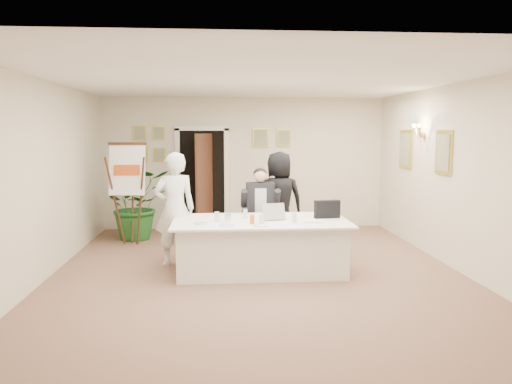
{
  "coord_description": "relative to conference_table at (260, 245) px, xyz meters",
  "views": [
    {
      "loc": [
        -0.57,
        -7.21,
        2.06
      ],
      "look_at": [
        0.03,
        0.6,
        1.13
      ],
      "focal_mm": 35.0,
      "sensor_mm": 36.0,
      "label": 1
    }
  ],
  "objects": [
    {
      "name": "floor",
      "position": [
        -0.06,
        -0.03,
        -0.39
      ],
      "size": [
        7.0,
        7.0,
        0.0
      ],
      "primitive_type": "plane",
      "color": "brown",
      "rests_on": "ground"
    },
    {
      "name": "ceiling",
      "position": [
        -0.06,
        -0.03,
        2.41
      ],
      "size": [
        6.0,
        7.0,
        0.02
      ],
      "primitive_type": "cube",
      "color": "white",
      "rests_on": "wall_back"
    },
    {
      "name": "wall_back",
      "position": [
        -0.06,
        3.47,
        1.01
      ],
      "size": [
        6.0,
        0.1,
        2.8
      ],
      "primitive_type": "cube",
      "color": "#F3EFCD",
      "rests_on": "floor"
    },
    {
      "name": "wall_front",
      "position": [
        -0.06,
        -3.53,
        1.01
      ],
      "size": [
        6.0,
        0.1,
        2.8
      ],
      "primitive_type": "cube",
      "color": "#F3EFCD",
      "rests_on": "floor"
    },
    {
      "name": "wall_left",
      "position": [
        -3.06,
        -0.03,
        1.01
      ],
      "size": [
        0.1,
        7.0,
        2.8
      ],
      "primitive_type": "cube",
      "color": "#F3EFCD",
      "rests_on": "floor"
    },
    {
      "name": "wall_right",
      "position": [
        2.94,
        -0.03,
        1.01
      ],
      "size": [
        0.1,
        7.0,
        2.8
      ],
      "primitive_type": "cube",
      "color": "#F3EFCD",
      "rests_on": "floor"
    },
    {
      "name": "doorway",
      "position": [
        -0.94,
        3.29,
        0.65
      ],
      "size": [
        1.14,
        0.86,
        2.2
      ],
      "color": "black",
      "rests_on": "floor"
    },
    {
      "name": "pictures_back_wall",
      "position": [
        -0.86,
        3.44,
        1.46
      ],
      "size": [
        3.4,
        0.06,
        0.8
      ],
      "primitive_type": null,
      "color": "gold",
      "rests_on": "wall_back"
    },
    {
      "name": "pictures_right_wall",
      "position": [
        2.91,
        1.17,
        1.36
      ],
      "size": [
        0.06,
        2.2,
        0.8
      ],
      "primitive_type": null,
      "color": "gold",
      "rests_on": "wall_right"
    },
    {
      "name": "wall_sconce",
      "position": [
        2.84,
        1.17,
        1.71
      ],
      "size": [
        0.2,
        0.3,
        0.24
      ],
      "primitive_type": null,
      "color": "gold",
      "rests_on": "wall_right"
    },
    {
      "name": "conference_table",
      "position": [
        0.0,
        0.0,
        0.0
      ],
      "size": [
        2.58,
        1.38,
        0.78
      ],
      "color": "white",
      "rests_on": "floor"
    },
    {
      "name": "seated_man",
      "position": [
        0.08,
        1.03,
        0.35
      ],
      "size": [
        0.79,
        0.82,
        1.49
      ],
      "primitive_type": null,
      "rotation": [
        0.0,
        0.0,
        -0.25
      ],
      "color": "black",
      "rests_on": "floor"
    },
    {
      "name": "flip_chart",
      "position": [
        -2.23,
        1.89,
        0.46
      ],
      "size": [
        0.65,
        0.42,
        1.85
      ],
      "color": "#341A10",
      "rests_on": "floor"
    },
    {
      "name": "standing_man",
      "position": [
        -1.29,
        0.47,
        0.49
      ],
      "size": [
        0.73,
        0.57,
        1.76
      ],
      "primitive_type": "imported",
      "rotation": [
        0.0,
        0.0,
        3.4
      ],
      "color": "silver",
      "rests_on": "floor"
    },
    {
      "name": "standing_woman",
      "position": [
        0.44,
        1.38,
        0.48
      ],
      "size": [
        0.9,
        0.63,
        1.74
      ],
      "primitive_type": "imported",
      "rotation": [
        0.0,
        0.0,
        3.23
      ],
      "color": "black",
      "rests_on": "floor"
    },
    {
      "name": "potted_palm",
      "position": [
        -2.21,
        2.47,
        0.28
      ],
      "size": [
        1.6,
        1.58,
        1.35
      ],
      "primitive_type": "imported",
      "rotation": [
        0.0,
        0.0,
        0.68
      ],
      "color": "#1B531D",
      "rests_on": "floor"
    },
    {
      "name": "laptop",
      "position": [
        0.19,
        0.05,
        0.52
      ],
      "size": [
        0.41,
        0.42,
        0.28
      ],
      "primitive_type": null,
      "rotation": [
        0.0,
        0.0,
        0.21
      ],
      "color": "#B7BABC",
      "rests_on": "conference_table"
    },
    {
      "name": "laptop_bag",
      "position": [
        1.02,
        0.1,
        0.52
      ],
      "size": [
        0.4,
        0.15,
        0.27
      ],
      "primitive_type": "cube",
      "rotation": [
        0.0,
        0.0,
        0.12
      ],
      "color": "black",
      "rests_on": "conference_table"
    },
    {
      "name": "paper_stack",
      "position": [
        0.74,
        -0.24,
        0.4
      ],
      "size": [
        0.32,
        0.25,
        0.03
      ],
      "primitive_type": "cube",
      "rotation": [
        0.0,
        0.0,
        -0.16
      ],
      "color": "white",
      "rests_on": "conference_table"
    },
    {
      "name": "plate_left",
      "position": [
        -0.87,
        -0.25,
        0.39
      ],
      "size": [
        0.24,
        0.24,
        0.01
      ],
      "primitive_type": "cylinder",
      "rotation": [
        0.0,
        0.0,
        -0.26
      ],
      "color": "white",
      "rests_on": "conference_table"
    },
    {
      "name": "plate_mid",
      "position": [
        -0.51,
        -0.43,
        0.39
      ],
      "size": [
        0.29,
        0.29,
        0.01
      ],
      "primitive_type": "cylinder",
      "rotation": [
        0.0,
        0.0,
        0.34
      ],
      "color": "white",
      "rests_on": "conference_table"
    },
    {
      "name": "plate_near",
      "position": [
        -0.03,
        -0.48,
        0.39
      ],
      "size": [
        0.26,
        0.26,
        0.01
      ],
      "primitive_type": "cylinder",
      "rotation": [
        0.0,
        0.0,
        0.2
      ],
      "color": "white",
      "rests_on": "conference_table"
    },
    {
      "name": "glass_a",
      "position": [
        -0.64,
        -0.06,
        0.45
      ],
      "size": [
        0.08,
        0.08,
        0.14
      ],
      "primitive_type": "cylinder",
      "rotation": [
        0.0,
        0.0,
        0.15
      ],
      "color": "silver",
      "rests_on": "conference_table"
    },
    {
      "name": "glass_b",
      "position": [
        -0.01,
        -0.33,
        0.45
      ],
      "size": [
        0.08,
        0.08,
        0.14
      ],
      "primitive_type": "cylinder",
      "rotation": [
        0.0,
        0.0,
        0.26
      ],
      "color": "silver",
      "rests_on": "conference_table"
    },
    {
      "name": "glass_c",
      "position": [
        0.46,
        -0.27,
        0.45
      ],
      "size": [
        0.08,
        0.08,
        0.14
      ],
      "primitive_type": "cylinder",
      "rotation": [
        0.0,
        0.0,
        0.23
      ],
      "color": "silver",
      "rests_on": "conference_table"
    },
    {
      "name": "glass_d",
      "position": [
        -0.22,
        0.16,
        0.45
      ],
      "size": [
        0.08,
        0.08,
        0.14
      ],
      "primitive_type": "cylinder",
      "rotation": [
        0.0,
        0.0,
        0.29
      ],
      "color": "silver",
      "rests_on": "conference_table"
    },
    {
      "name": "oj_glass",
      "position": [
        -0.15,
        -0.31,
        0.45
      ],
      "size": [
        0.08,
        0.08,
        0.13
      ],
      "primitive_type": "cylinder",
      "rotation": [
        0.0,
        0.0,
        -0.17
      ],
      "color": "orange",
      "rests_on": "conference_table"
    },
    {
      "name": "steel_jug",
      "position": [
        -0.48,
        -0.09,
        0.44
      ],
      "size": [
        0.12,
        0.12,
        0.11
      ],
      "primitive_type": "cylinder",
      "rotation": [
        0.0,
        0.0,
        0.25
      ],
      "color": "silver",
      "rests_on": "conference_table"
    }
  ]
}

